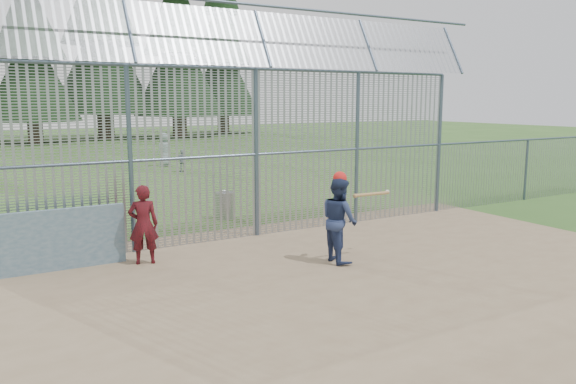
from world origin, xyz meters
TOP-DOWN VIEW (x-y plane):
  - ground at (0.00, 0.00)m, footprint 120.00×120.00m
  - dirt_infield at (0.00, -0.50)m, footprint 14.00×10.00m
  - dugout_wall at (-4.60, 2.90)m, footprint 2.50×0.12m
  - batter at (0.42, 0.65)m, footprint 0.74×0.91m
  - onlooker at (-3.06, 2.51)m, footprint 0.66×0.52m
  - bg_kid_standing at (2.69, 18.86)m, footprint 0.97×0.83m
  - bg_kid_seated at (2.70, 16.27)m, footprint 0.60×0.25m
  - batting_gear at (0.56, 0.63)m, footprint 1.49×0.34m
  - trash_can at (0.15, 5.76)m, footprint 0.56×0.56m
  - backstop_fence at (1.81, 3.43)m, footprint 20.09×0.81m
  - conifer_row at (1.93, 41.51)m, footprint 38.48×12.26m

SIDE VIEW (x-z plane):
  - ground at x=0.00m, z-range 0.00..0.00m
  - dirt_infield at x=0.00m, z-range 0.00..0.02m
  - trash_can at x=0.15m, z-range -0.03..0.79m
  - bg_kid_seated at x=2.70m, z-range 0.00..1.01m
  - dugout_wall at x=-4.60m, z-range 0.02..1.22m
  - onlooker at x=-3.06m, z-range 0.02..1.62m
  - bg_kid_standing at x=2.69m, z-range 0.00..1.67m
  - batter at x=0.42m, z-range 0.02..1.75m
  - batting_gear at x=0.56m, z-range 1.37..1.95m
  - backstop_fence at x=1.81m, z-range -0.29..5.01m
  - conifer_row at x=1.93m, z-range 0.73..20.93m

